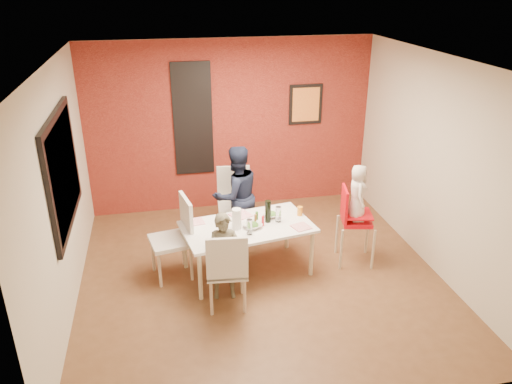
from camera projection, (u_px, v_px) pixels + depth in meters
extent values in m
plane|color=brown|center=(261.00, 276.00, 6.40)|extent=(4.50, 4.50, 0.00)
cube|color=white|center=(262.00, 62.00, 5.31)|extent=(4.50, 4.50, 0.02)
cube|color=beige|center=(231.00, 126.00, 7.88)|extent=(4.50, 0.02, 2.70)
cube|color=beige|center=(323.00, 287.00, 3.84)|extent=(4.50, 0.02, 2.70)
cube|color=beige|center=(60.00, 194.00, 5.44)|extent=(0.02, 4.50, 2.70)
cube|color=beige|center=(436.00, 165.00, 6.27)|extent=(0.02, 4.50, 2.70)
cube|color=maroon|center=(231.00, 126.00, 7.86)|extent=(4.50, 0.02, 2.70)
cube|color=black|center=(63.00, 171.00, 5.55)|extent=(0.05, 1.70, 1.30)
cube|color=black|center=(64.00, 170.00, 5.55)|extent=(0.02, 1.55, 1.15)
cube|color=silver|center=(193.00, 119.00, 7.67)|extent=(0.55, 0.03, 1.70)
cube|color=black|center=(193.00, 120.00, 7.67)|extent=(0.60, 0.03, 1.76)
cube|color=black|center=(306.00, 104.00, 7.94)|extent=(0.54, 0.03, 0.64)
cube|color=orange|center=(306.00, 105.00, 7.93)|extent=(0.44, 0.01, 0.54)
cube|color=white|center=(247.00, 227.00, 6.25)|extent=(1.73, 1.14, 0.04)
cylinder|color=beige|center=(200.00, 276.00, 5.83)|extent=(0.05, 0.05, 0.63)
cylinder|color=beige|center=(185.00, 247.00, 6.46)|extent=(0.05, 0.05, 0.63)
cylinder|color=beige|center=(312.00, 253.00, 6.31)|extent=(0.05, 0.05, 0.63)
cylinder|color=beige|center=(287.00, 228.00, 6.95)|extent=(0.05, 0.05, 0.63)
cube|color=beige|center=(227.00, 269.00, 5.68)|extent=(0.50, 0.50, 0.05)
cube|color=beige|center=(227.00, 259.00, 5.39)|extent=(0.46, 0.09, 0.52)
cylinder|color=#BDA78D|center=(242.00, 277.00, 5.97)|extent=(0.04, 0.04, 0.45)
cylinder|color=#BDA78D|center=(245.00, 296.00, 5.63)|extent=(0.04, 0.04, 0.45)
cylinder|color=#BDA78D|center=(211.00, 279.00, 5.93)|extent=(0.04, 0.04, 0.45)
cylinder|color=#BDA78D|center=(211.00, 298.00, 5.59)|extent=(0.04, 0.04, 0.45)
cube|color=beige|center=(235.00, 206.00, 7.18)|extent=(0.51, 0.51, 0.05)
cube|color=beige|center=(233.00, 183.00, 7.27)|extent=(0.48, 0.08, 0.54)
cylinder|color=beige|center=(223.00, 229.00, 7.09)|extent=(0.04, 0.04, 0.47)
cylinder|color=beige|center=(221.00, 217.00, 7.44)|extent=(0.04, 0.04, 0.47)
cylinder|color=beige|center=(250.00, 227.00, 7.13)|extent=(0.04, 0.04, 0.47)
cylinder|color=beige|center=(247.00, 215.00, 7.48)|extent=(0.04, 0.04, 0.47)
cube|color=silver|center=(171.00, 241.00, 6.22)|extent=(0.57, 0.57, 0.06)
cube|color=silver|center=(187.00, 218.00, 6.19)|extent=(0.14, 0.49, 0.55)
cylinder|color=#C1AA8F|center=(153.00, 255.00, 6.43)|extent=(0.04, 0.04, 0.48)
cylinder|color=#C1AA8F|center=(183.00, 249.00, 6.57)|extent=(0.04, 0.04, 0.48)
cylinder|color=#C1AA8F|center=(160.00, 270.00, 6.09)|extent=(0.04, 0.04, 0.48)
cylinder|color=#C1AA8F|center=(191.00, 263.00, 6.23)|extent=(0.04, 0.04, 0.48)
cube|color=red|center=(356.00, 221.00, 6.51)|extent=(0.44, 0.44, 0.05)
cube|color=red|center=(344.00, 204.00, 6.41)|extent=(0.11, 0.37, 0.43)
cube|color=red|center=(357.00, 214.00, 6.47)|extent=(0.44, 0.44, 0.02)
cylinder|color=tan|center=(373.00, 250.00, 6.45)|extent=(0.03, 0.03, 0.57)
cylinder|color=tan|center=(341.00, 250.00, 6.45)|extent=(0.03, 0.03, 0.57)
cylinder|color=tan|center=(367.00, 234.00, 6.82)|extent=(0.03, 0.03, 0.57)
cylinder|color=tan|center=(337.00, 234.00, 6.83)|extent=(0.03, 0.03, 0.57)
imported|color=#504C39|center=(224.00, 257.00, 5.79)|extent=(0.42, 0.30, 1.09)
imported|color=black|center=(236.00, 196.00, 6.94)|extent=(0.83, 0.73, 1.45)
imported|color=beige|center=(357.00, 193.00, 6.35)|extent=(0.30, 0.40, 0.75)
cube|color=white|center=(230.00, 244.00, 5.80)|extent=(0.29, 0.29, 0.01)
cube|color=white|center=(241.00, 215.00, 6.50)|extent=(0.33, 0.33, 0.01)
cube|color=white|center=(301.00, 227.00, 6.20)|extent=(0.26, 0.26, 0.01)
cube|color=white|center=(195.00, 222.00, 6.32)|extent=(0.24, 0.24, 0.01)
imported|color=white|center=(253.00, 226.00, 6.18)|extent=(0.29, 0.29, 0.06)
imported|color=white|center=(271.00, 215.00, 6.46)|extent=(0.24, 0.24, 0.05)
cylinder|color=black|center=(268.00, 211.00, 6.28)|extent=(0.08, 0.08, 0.29)
cylinder|color=white|center=(250.00, 227.00, 6.00)|extent=(0.07, 0.07, 0.20)
cylinder|color=silver|center=(278.00, 214.00, 6.31)|extent=(0.07, 0.07, 0.21)
cylinder|color=silver|center=(237.00, 219.00, 6.12)|extent=(0.12, 0.12, 0.26)
cylinder|color=red|center=(263.00, 221.00, 6.21)|extent=(0.03, 0.03, 0.13)
cylinder|color=#377A28|center=(257.00, 217.00, 6.31)|extent=(0.04, 0.04, 0.14)
cylinder|color=brown|center=(255.00, 219.00, 6.27)|extent=(0.03, 0.03, 0.13)
cylinder|color=orange|center=(300.00, 211.00, 6.49)|extent=(0.07, 0.07, 0.12)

